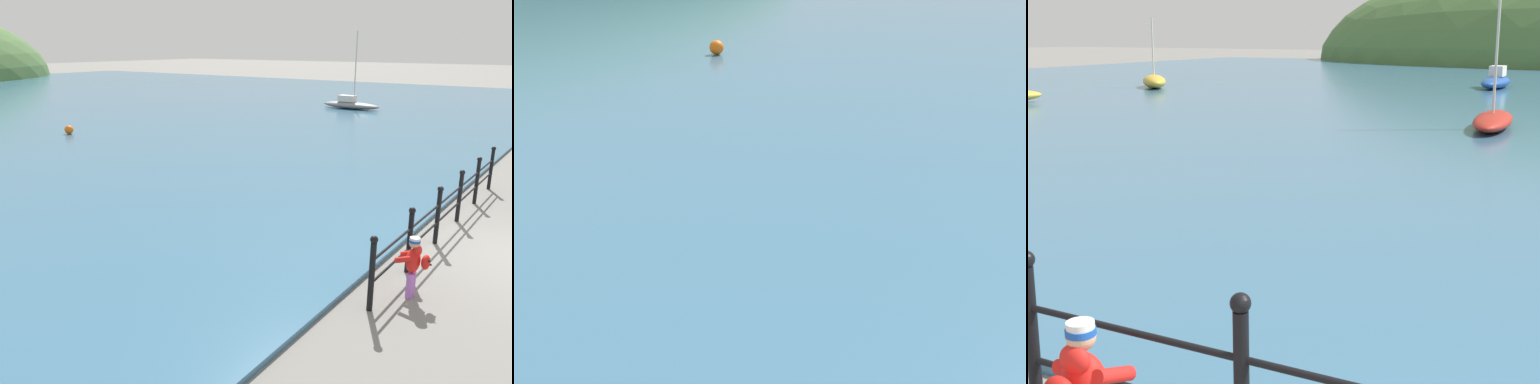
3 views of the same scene
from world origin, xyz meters
TOP-DOWN VIEW (x-y plane):
  - boat_green_fishing at (-20.68, 24.81)m, footprint 2.89×3.05m
  - boat_white_sailboat at (-3.84, 17.57)m, footprint 1.39×3.88m
  - boat_twin_mast at (-6.74, 31.97)m, footprint 1.18×3.85m

SIDE VIEW (x-z plane):
  - boat_white_sailboat at x=-3.84m, z-range -1.96..2.64m
  - boat_green_fishing at x=-20.68m, z-range -1.17..1.98m
  - boat_twin_mast at x=-6.74m, z-range -0.08..0.92m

